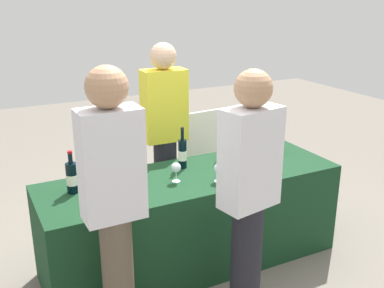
# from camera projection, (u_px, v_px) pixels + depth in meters

# --- Properties ---
(ground_plane) EXTENTS (12.00, 12.00, 0.00)m
(ground_plane) POSITION_uv_depth(u_px,v_px,m) (192.00, 261.00, 3.72)
(ground_plane) COLOR slate
(tasting_table) EXTENTS (2.31, 0.75, 0.75)m
(tasting_table) POSITION_uv_depth(u_px,v_px,m) (192.00, 219.00, 3.59)
(tasting_table) COLOR #14381E
(tasting_table) RESTS_ON ground_plane
(wine_bottle_0) EXTENTS (0.08, 0.08, 0.30)m
(wine_bottle_0) POSITION_uv_depth(u_px,v_px,m) (72.00, 177.00, 3.15)
(wine_bottle_0) COLOR black
(wine_bottle_0) RESTS_ON tasting_table
(wine_bottle_1) EXTENTS (0.08, 0.08, 0.30)m
(wine_bottle_1) POSITION_uv_depth(u_px,v_px,m) (97.00, 172.00, 3.24)
(wine_bottle_1) COLOR black
(wine_bottle_1) RESTS_ON tasting_table
(wine_bottle_2) EXTENTS (0.07, 0.07, 0.32)m
(wine_bottle_2) POSITION_uv_depth(u_px,v_px,m) (126.00, 164.00, 3.37)
(wine_bottle_2) COLOR black
(wine_bottle_2) RESTS_ON tasting_table
(wine_bottle_3) EXTENTS (0.07, 0.07, 0.33)m
(wine_bottle_3) POSITION_uv_depth(u_px,v_px,m) (182.00, 153.00, 3.59)
(wine_bottle_3) COLOR black
(wine_bottle_3) RESTS_ON tasting_table
(wine_bottle_4) EXTENTS (0.07, 0.07, 0.30)m
(wine_bottle_4) POSITION_uv_depth(u_px,v_px,m) (224.00, 147.00, 3.78)
(wine_bottle_4) COLOR black
(wine_bottle_4) RESTS_ON tasting_table
(wine_bottle_5) EXTENTS (0.07, 0.07, 0.33)m
(wine_bottle_5) POSITION_uv_depth(u_px,v_px,m) (250.00, 144.00, 3.80)
(wine_bottle_5) COLOR black
(wine_bottle_5) RESTS_ON tasting_table
(wine_bottle_6) EXTENTS (0.08, 0.08, 0.31)m
(wine_bottle_6) POSITION_uv_depth(u_px,v_px,m) (279.00, 141.00, 3.90)
(wine_bottle_6) COLOR black
(wine_bottle_6) RESTS_ON tasting_table
(wine_glass_0) EXTENTS (0.07, 0.07, 0.15)m
(wine_glass_0) POSITION_uv_depth(u_px,v_px,m) (176.00, 168.00, 3.33)
(wine_glass_0) COLOR silver
(wine_glass_0) RESTS_ON tasting_table
(wine_glass_1) EXTENTS (0.08, 0.08, 0.14)m
(wine_glass_1) POSITION_uv_depth(u_px,v_px,m) (219.00, 169.00, 3.33)
(wine_glass_1) COLOR silver
(wine_glass_1) RESTS_ON tasting_table
(wine_glass_2) EXTENTS (0.07, 0.07, 0.13)m
(wine_glass_2) POSITION_uv_depth(u_px,v_px,m) (238.00, 163.00, 3.46)
(wine_glass_2) COLOR silver
(wine_glass_2) RESTS_ON tasting_table
(wine_glass_3) EXTENTS (0.07, 0.07, 0.13)m
(wine_glass_3) POSITION_uv_depth(u_px,v_px,m) (248.00, 156.00, 3.59)
(wine_glass_3) COLOR silver
(wine_glass_3) RESTS_ON tasting_table
(server_pouring) EXTENTS (0.38, 0.22, 1.68)m
(server_pouring) POSITION_uv_depth(u_px,v_px,m) (165.00, 130.00, 4.01)
(server_pouring) COLOR black
(server_pouring) RESTS_ON ground_plane
(guest_0) EXTENTS (0.35, 0.23, 1.72)m
(guest_0) POSITION_uv_depth(u_px,v_px,m) (114.00, 199.00, 2.58)
(guest_0) COLOR brown
(guest_0) RESTS_ON ground_plane
(guest_1) EXTENTS (0.39, 0.26, 1.67)m
(guest_1) POSITION_uv_depth(u_px,v_px,m) (249.00, 191.00, 2.79)
(guest_1) COLOR black
(guest_1) RESTS_ON ground_plane
(menu_board) EXTENTS (0.56, 0.08, 0.92)m
(menu_board) POSITION_uv_depth(u_px,v_px,m) (208.00, 153.00, 4.80)
(menu_board) COLOR white
(menu_board) RESTS_ON ground_plane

